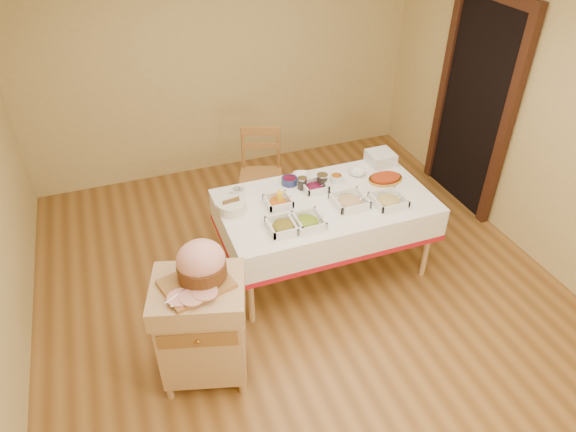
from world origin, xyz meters
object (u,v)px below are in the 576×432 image
object	(u,v)px
preserve_jar_right	(322,181)
plate_stack	(381,158)
dining_table	(325,215)
bread_basket	(231,206)
brass_platter	(385,179)
dining_chair	(261,174)
preserve_jar_left	(302,184)
butcher_cart	(202,325)
ham_on_board	(200,265)
mustard_bottle	(280,198)

from	to	relation	value
preserve_jar_right	plate_stack	xyz separation A→B (m)	(0.69, 0.19, 0.00)
preserve_jar_right	dining_table	bearing A→B (deg)	-104.63
bread_basket	brass_platter	world-z (taller)	bread_basket
dining_chair	preserve_jar_left	distance (m)	0.88
butcher_cart	dining_table	bearing A→B (deg)	31.67
preserve_jar_left	plate_stack	world-z (taller)	plate_stack
brass_platter	ham_on_board	bearing A→B (deg)	-155.46
dining_table	mustard_bottle	distance (m)	0.47
preserve_jar_right	preserve_jar_left	bearing A→B (deg)	168.67
dining_chair	brass_platter	xyz separation A→B (m)	(0.89, -0.94, 0.29)
mustard_bottle	bread_basket	size ratio (longest dim) A/B	0.67
dining_table	ham_on_board	world-z (taller)	ham_on_board
preserve_jar_right	ham_on_board	bearing A→B (deg)	-143.43
ham_on_board	bread_basket	xyz separation A→B (m)	(0.43, 0.87, -0.20)
brass_platter	preserve_jar_right	bearing A→B (deg)	170.13
dining_table	ham_on_board	xyz separation A→B (m)	(-1.23, -0.75, 0.41)
ham_on_board	preserve_jar_right	size ratio (longest dim) A/B	3.62
preserve_jar_left	preserve_jar_right	bearing A→B (deg)	-11.33
dining_chair	bread_basket	size ratio (longest dim) A/B	3.89
mustard_bottle	brass_platter	distance (m)	1.03
mustard_bottle	plate_stack	world-z (taller)	mustard_bottle
plate_stack	mustard_bottle	bearing A→B (deg)	-163.63
bread_basket	brass_platter	xyz separation A→B (m)	(1.43, -0.02, -0.03)
dining_chair	brass_platter	distance (m)	1.33
ham_on_board	bread_basket	distance (m)	1.00
butcher_cart	bread_basket	size ratio (longest dim) A/B	3.61
bread_basket	plate_stack	distance (m)	1.57
dining_table	preserve_jar_left	xyz separation A→B (m)	(-0.12, 0.24, 0.21)
dining_chair	butcher_cart	bearing A→B (deg)	-119.28
preserve_jar_left	dining_chair	bearing A→B (deg)	99.32
plate_stack	brass_platter	bearing A→B (deg)	-110.37
dining_table	brass_platter	size ratio (longest dim) A/B	5.69
dining_table	mustard_bottle	xyz separation A→B (m)	(-0.40, 0.06, 0.23)
mustard_bottle	plate_stack	bearing A→B (deg)	16.37
butcher_cart	brass_platter	world-z (taller)	butcher_cart
dining_table	brass_platter	distance (m)	0.67
preserve_jar_right	bread_basket	world-z (taller)	preserve_jar_right
dining_table	dining_chair	bearing A→B (deg)	103.76
butcher_cart	mustard_bottle	bearing A→B (deg)	43.86
dining_table	butcher_cart	distance (m)	1.51
preserve_jar_left	bread_basket	size ratio (longest dim) A/B	0.45
preserve_jar_left	mustard_bottle	distance (m)	0.33
dining_chair	plate_stack	world-z (taller)	dining_chair
mustard_bottle	plate_stack	size ratio (longest dim) A/B	0.69
preserve_jar_left	ham_on_board	bearing A→B (deg)	-138.33
ham_on_board	brass_platter	world-z (taller)	ham_on_board
preserve_jar_right	mustard_bottle	xyz separation A→B (m)	(-0.45, -0.14, 0.02)
butcher_cart	ham_on_board	size ratio (longest dim) A/B	1.91
bread_basket	butcher_cart	bearing A→B (deg)	-117.85
butcher_cart	dining_chair	world-z (taller)	dining_chair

